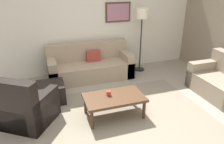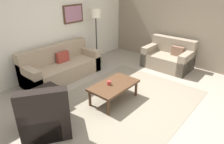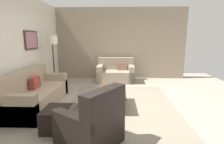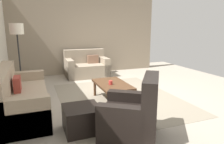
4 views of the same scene
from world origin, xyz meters
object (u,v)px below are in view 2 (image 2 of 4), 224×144
armchair_leather (46,117)px  framed_artwork (73,14)px  cup (109,83)px  lamp_standing (96,19)px  couch_loveseat (169,58)px  couch_main (60,67)px  ottoman (48,98)px  coffee_table (114,86)px

armchair_leather → framed_artwork: size_ratio=1.60×
cup → lamp_standing: bearing=50.6°
couch_loveseat → couch_main: bearing=142.9°
couch_loveseat → armchair_leather: size_ratio=1.23×
couch_loveseat → cup: bearing=177.4°
ottoman → couch_main: bearing=42.6°
armchair_leather → coffee_table: 1.57m
couch_main → cup: size_ratio=24.92×
armchair_leather → ottoman: (0.47, 0.68, -0.11)m
couch_loveseat → armchair_leather: (-4.12, 0.29, 0.01)m
armchair_leather → framed_artwork: (2.45, 2.06, 1.27)m
couch_main → framed_artwork: size_ratio=3.05×
couch_main → coffee_table: size_ratio=1.93×
ottoman → framed_artwork: size_ratio=0.81×
ottoman → coffee_table: size_ratio=0.51×
cup → couch_main: bearing=87.9°
ottoman → framed_artwork: bearing=34.8°
ottoman → couch_loveseat: bearing=-15.0°
framed_artwork → couch_main: bearing=-156.7°
ottoman → coffee_table: bearing=-40.6°
couch_loveseat → lamp_standing: 2.53m
ottoman → coffee_table: (1.08, -0.93, 0.16)m
coffee_table → lamp_standing: (1.42, 1.91, 1.05)m
couch_main → coffee_table: (0.01, -1.91, 0.06)m
framed_artwork → lamp_standing: bearing=-37.3°
couch_loveseat → cup: (-2.66, 0.12, 0.15)m
couch_main → cup: 1.85m
armchair_leather → coffee_table: armchair_leather is taller
couch_main → couch_loveseat: 3.25m
coffee_table → couch_main: bearing=90.4°
framed_artwork → ottoman: bearing=-145.2°
coffee_table → framed_artwork: size_ratio=1.58×
lamp_standing → couch_main: bearing=179.9°
coffee_table → couch_loveseat: bearing=-1.1°
couch_main → cup: (-0.07, -1.84, 0.15)m
couch_loveseat → armchair_leather: bearing=175.9°
couch_loveseat → coffee_table: size_ratio=1.25×
couch_main → armchair_leather: size_ratio=1.91×
couch_main → ottoman: bearing=-137.4°
couch_loveseat → framed_artwork: 3.16m
coffee_table → armchair_leather: bearing=171.1°
couch_loveseat → ottoman: 3.79m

